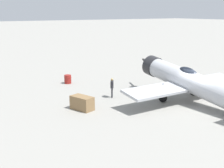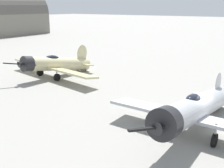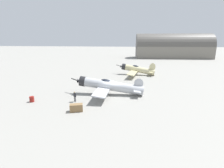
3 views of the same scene
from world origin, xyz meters
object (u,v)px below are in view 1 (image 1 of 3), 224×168
at_px(airplane_foreground, 193,83).
at_px(fuel_drum, 68,79).
at_px(equipment_crate, 82,103).
at_px(ground_crew_mechanic, 112,86).

distance_m(airplane_foreground, fuel_drum, 11.88).
height_order(equipment_crate, fuel_drum, equipment_crate).
relative_size(airplane_foreground, fuel_drum, 15.31).
distance_m(airplane_foreground, equipment_crate, 8.25).
relative_size(equipment_crate, fuel_drum, 2.21).
height_order(airplane_foreground, ground_crew_mechanic, airplane_foreground).
height_order(ground_crew_mechanic, fuel_drum, ground_crew_mechanic).
bearing_deg(fuel_drum, equipment_crate, -108.17).
relative_size(ground_crew_mechanic, equipment_crate, 0.87).
distance_m(ground_crew_mechanic, equipment_crate, 3.67).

